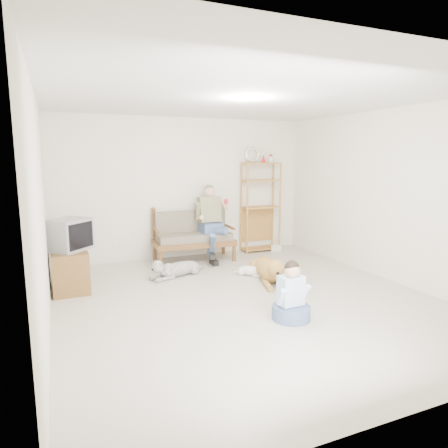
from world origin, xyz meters
name	(u,v)px	position (x,y,z in m)	size (l,w,h in m)	color
floor	(246,299)	(0.00, 0.00, 0.00)	(5.50, 5.50, 0.00)	beige
ceiling	(248,97)	(0.00, 0.00, 2.70)	(5.50, 5.50, 0.00)	silver
wall_back	(185,188)	(0.00, 2.75, 1.35)	(5.00, 5.00, 0.00)	silver
wall_front	(421,242)	(0.00, -2.75, 1.35)	(5.00, 5.00, 0.00)	silver
wall_left	(41,212)	(-2.50, 0.00, 1.35)	(5.50, 5.50, 0.00)	silver
wall_right	(390,196)	(2.50, 0.00, 1.35)	(5.50, 5.50, 0.00)	silver
loveseat	(193,235)	(0.02, 2.36, 0.49)	(1.54, 0.79, 0.95)	brown
man	(212,227)	(0.33, 2.14, 0.66)	(0.54, 0.78, 1.26)	#44547C
etagere	(260,206)	(1.57, 2.55, 0.95)	(0.82, 0.36, 2.15)	#AA7C35
book_stack	(276,248)	(1.86, 2.38, 0.07)	(0.21, 0.15, 0.13)	white
tv_stand	(69,269)	(-2.23, 1.45, 0.30)	(0.52, 0.91, 0.60)	brown
crt_tv	(69,235)	(-2.20, 1.40, 0.83)	(0.71, 0.71, 0.46)	slate
wall_outlet	(122,246)	(-1.25, 2.73, 0.30)	(0.12, 0.02, 0.08)	silver
golden_retriever	(269,269)	(0.72, 0.65, 0.18)	(0.64, 1.44, 0.45)	#A47339
shaggy_dog	(175,269)	(-0.62, 1.42, 0.13)	(1.07, 0.51, 0.33)	silver
terrier	(253,270)	(0.60, 0.97, 0.10)	(0.46, 0.48, 0.23)	white
child	(291,298)	(0.20, -0.82, 0.26)	(0.46, 0.46, 0.73)	#44547C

